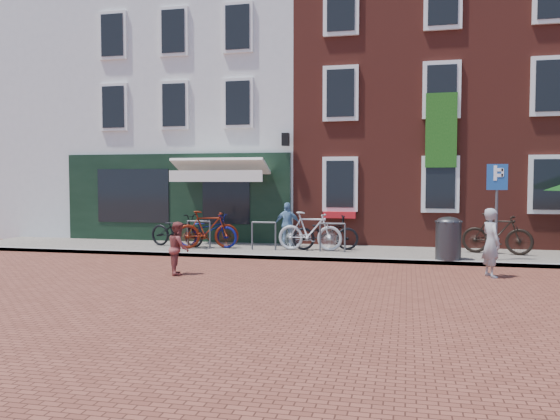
% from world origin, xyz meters
% --- Properties ---
extents(ground, '(80.00, 80.00, 0.00)m').
position_xyz_m(ground, '(0.00, 0.00, 0.00)').
color(ground, brown).
extents(sidewalk, '(24.00, 3.00, 0.10)m').
position_xyz_m(sidewalk, '(1.00, 1.50, 0.05)').
color(sidewalk, slate).
rests_on(sidewalk, ground).
extents(building_stucco, '(8.00, 8.00, 9.00)m').
position_xyz_m(building_stucco, '(-5.00, 7.00, 4.50)').
color(building_stucco, silver).
rests_on(building_stucco, ground).
extents(building_brick_mid, '(6.00, 8.00, 10.00)m').
position_xyz_m(building_brick_mid, '(2.00, 7.00, 5.00)').
color(building_brick_mid, maroon).
rests_on(building_brick_mid, ground).
extents(filler_left, '(7.00, 8.00, 9.00)m').
position_xyz_m(filler_left, '(-12.50, 7.00, 4.50)').
color(filler_left, silver).
rests_on(filler_left, ground).
extents(litter_bin, '(0.64, 0.64, 1.17)m').
position_xyz_m(litter_bin, '(3.57, 0.30, 0.70)').
color(litter_bin, '#323234').
rests_on(litter_bin, sidewalk).
extents(parking_sign, '(0.50, 0.08, 2.43)m').
position_xyz_m(parking_sign, '(4.74, 0.51, 1.76)').
color(parking_sign, '#4C4C4F').
rests_on(parking_sign, sidewalk).
extents(woman, '(0.53, 0.64, 1.51)m').
position_xyz_m(woman, '(4.34, -1.56, 0.76)').
color(woman, gray).
rests_on(woman, ground).
extents(boy, '(0.65, 0.71, 1.19)m').
position_xyz_m(boy, '(-2.46, -2.75, 0.59)').
color(boy, brown).
rests_on(boy, ground).
extents(cafe_person, '(0.82, 0.42, 1.35)m').
position_xyz_m(cafe_person, '(-1.00, 2.15, 0.77)').
color(cafe_person, '#6790B7').
rests_on(cafe_person, sidewalk).
extents(bicycle_0, '(2.02, 1.10, 1.01)m').
position_xyz_m(bicycle_0, '(-4.30, 1.44, 0.60)').
color(bicycle_0, black).
rests_on(bicycle_0, sidewalk).
extents(bicycle_1, '(1.92, 1.18, 1.12)m').
position_xyz_m(bicycle_1, '(-3.22, 1.18, 0.66)').
color(bicycle_1, '#601708').
rests_on(bicycle_1, sidewalk).
extents(bicycle_2, '(1.93, 0.72, 1.01)m').
position_xyz_m(bicycle_2, '(-3.32, 1.41, 0.60)').
color(bicycle_2, '#0B0F55').
rests_on(bicycle_2, sidewalk).
extents(bicycle_3, '(1.87, 0.56, 1.12)m').
position_xyz_m(bicycle_3, '(-0.17, 1.36, 0.66)').
color(bicycle_3, '#B3B3B5').
rests_on(bicycle_3, sidewalk).
extents(bicycle_4, '(2.02, 1.08, 1.01)m').
position_xyz_m(bicycle_4, '(0.24, 1.59, 0.60)').
color(bicycle_4, black).
rests_on(bicycle_4, sidewalk).
extents(bicycle_5, '(1.93, 1.01, 1.12)m').
position_xyz_m(bicycle_5, '(4.95, 1.74, 0.66)').
color(bicycle_5, black).
rests_on(bicycle_5, sidewalk).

